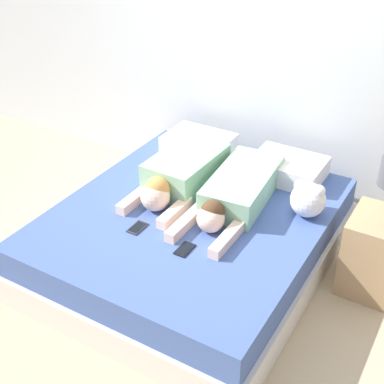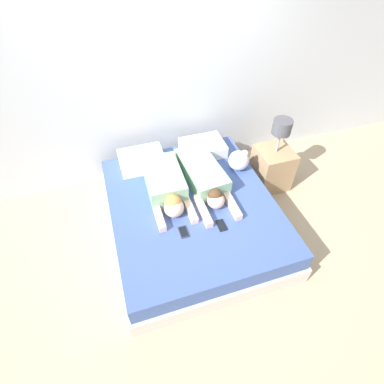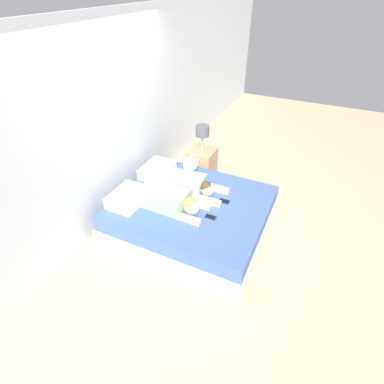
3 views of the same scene
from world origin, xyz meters
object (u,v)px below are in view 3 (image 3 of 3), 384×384
(person_left, at_px, (170,199))
(cell_phone_left, at_px, (211,217))
(bed, at_px, (192,214))
(person_right, at_px, (184,183))
(plush_toy, at_px, (190,164))
(pillow_head_right, at_px, (158,170))
(nightstand, at_px, (202,162))
(pillow_head_left, at_px, (128,197))
(cell_phone_right, at_px, (224,201))

(person_left, height_order, cell_phone_left, person_left)
(bed, bearing_deg, person_left, 137.10)
(person_right, xyz_separation_m, plush_toy, (0.46, 0.12, 0.03))
(person_left, bearing_deg, pillow_head_right, 42.14)
(bed, height_order, person_left, person_left)
(pillow_head_right, height_order, person_left, person_left)
(person_left, distance_m, nightstand, 1.43)
(pillow_head_left, xyz_separation_m, pillow_head_right, (0.76, 0.00, 0.00))
(pillow_head_right, relative_size, cell_phone_right, 3.66)
(cell_phone_left, bearing_deg, pillow_head_right, 62.30)
(cell_phone_left, bearing_deg, person_left, 92.38)
(bed, relative_size, plush_toy, 8.18)
(person_left, distance_m, cell_phone_right, 0.73)
(person_right, distance_m, cell_phone_left, 0.72)
(pillow_head_right, relative_size, person_left, 0.57)
(person_left, relative_size, cell_phone_right, 6.43)
(pillow_head_left, bearing_deg, person_right, -41.13)
(pillow_head_left, distance_m, nightstand, 1.62)
(pillow_head_left, bearing_deg, person_left, -73.88)
(pillow_head_right, bearing_deg, person_left, -137.86)
(pillow_head_left, bearing_deg, nightstand, -13.46)
(person_left, bearing_deg, cell_phone_left, -87.62)
(pillow_head_left, relative_size, pillow_head_right, 1.00)
(cell_phone_right, bearing_deg, pillow_head_left, 116.06)
(cell_phone_left, xyz_separation_m, cell_phone_right, (0.38, -0.04, 0.00))
(plush_toy, bearing_deg, bed, -152.77)
(cell_phone_left, relative_size, nightstand, 0.15)
(person_right, bearing_deg, person_left, -176.60)
(bed, xyz_separation_m, pillow_head_right, (0.38, 0.75, 0.29))
(person_left, bearing_deg, pillow_head_left, 106.12)
(plush_toy, bearing_deg, pillow_head_right, 126.43)
(person_left, bearing_deg, bed, -42.90)
(nightstand, bearing_deg, person_left, -173.02)
(cell_phone_right, bearing_deg, bed, 114.57)
(pillow_head_left, bearing_deg, plush_toy, -20.87)
(bed, height_order, cell_phone_right, cell_phone_right)
(person_left, xyz_separation_m, nightstand, (1.41, 0.17, -0.22))
(person_left, height_order, person_right, person_left)
(cell_phone_right, xyz_separation_m, nightstand, (1.00, 0.77, -0.12))
(person_right, distance_m, plush_toy, 0.48)
(pillow_head_left, xyz_separation_m, person_left, (0.16, -0.55, 0.04))
(bed, height_order, pillow_head_right, pillow_head_right)
(cell_phone_left, bearing_deg, nightstand, 27.88)
(cell_phone_right, bearing_deg, person_left, 123.90)
(pillow_head_right, relative_size, nightstand, 0.53)
(plush_toy, distance_m, nightstand, 0.56)
(pillow_head_left, height_order, cell_phone_right, pillow_head_left)
(pillow_head_right, bearing_deg, bed, -116.81)
(bed, height_order, person_right, person_right)
(person_right, relative_size, cell_phone_left, 7.83)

